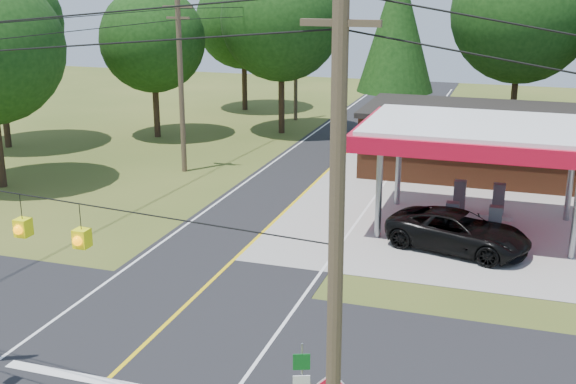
% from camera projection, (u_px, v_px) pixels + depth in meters
% --- Properties ---
extents(ground, '(120.00, 120.00, 0.00)m').
position_uv_depth(ground, '(164.00, 326.00, 23.70)').
color(ground, '#3C4C1A').
rests_on(ground, ground).
extents(main_highway, '(8.00, 120.00, 0.02)m').
position_uv_depth(main_highway, '(164.00, 326.00, 23.70)').
color(main_highway, black).
rests_on(main_highway, ground).
extents(cross_road, '(70.00, 7.00, 0.02)m').
position_uv_depth(cross_road, '(164.00, 326.00, 23.70)').
color(cross_road, black).
rests_on(cross_road, ground).
extents(lane_center_yellow, '(0.15, 110.00, 0.00)m').
position_uv_depth(lane_center_yellow, '(164.00, 326.00, 23.69)').
color(lane_center_yellow, yellow).
rests_on(lane_center_yellow, main_highway).
extents(gas_canopy, '(10.60, 7.40, 4.88)m').
position_uv_depth(gas_canopy, '(482.00, 137.00, 31.63)').
color(gas_canopy, gray).
rests_on(gas_canopy, ground).
extents(convenience_store, '(16.40, 7.55, 3.80)m').
position_uv_depth(convenience_store, '(508.00, 143.00, 41.10)').
color(convenience_store, brown).
rests_on(convenience_store, ground).
extents(utility_pole_near_right, '(1.80, 0.30, 11.50)m').
position_uv_depth(utility_pole_near_right, '(336.00, 262.00, 13.38)').
color(utility_pole_near_right, '#473828').
rests_on(utility_pole_near_right, ground).
extents(utility_pole_far_left, '(1.80, 0.30, 10.00)m').
position_uv_depth(utility_pole_far_left, '(181.00, 83.00, 40.96)').
color(utility_pole_far_left, '#473828').
rests_on(utility_pole_far_left, ground).
extents(utility_pole_north, '(0.30, 0.30, 9.50)m').
position_uv_depth(utility_pole_north, '(296.00, 60.00, 56.12)').
color(utility_pole_north, '#473828').
rests_on(utility_pole_north, ground).
extents(treeline_backdrop, '(70.27, 51.59, 13.30)m').
position_uv_depth(treeline_backdrop, '(357.00, 37.00, 43.15)').
color(treeline_backdrop, '#332316').
rests_on(treeline_backdrop, ground).
extents(suv_car, '(7.20, 7.20, 1.64)m').
position_uv_depth(suv_car, '(458.00, 232.00, 30.04)').
color(suv_car, black).
rests_on(suv_car, ground).
extents(route_sign_post, '(0.42, 0.19, 2.17)m').
position_uv_depth(route_sign_post, '(302.00, 375.00, 18.40)').
color(route_sign_post, gray).
rests_on(route_sign_post, ground).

